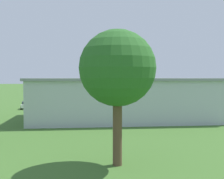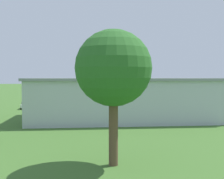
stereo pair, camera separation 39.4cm
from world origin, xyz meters
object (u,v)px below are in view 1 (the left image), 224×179
(car_silver, at_px, (64,104))
(tree_behind_hangar_right, at_px, (117,69))
(person_by_parked_cars, at_px, (49,103))
(truck_flatbed_blue, at_px, (141,99))
(person_at_fence_line, at_px, (175,102))
(person_walking_on_apron, at_px, (42,105))
(person_watching_takeoff, at_px, (106,103))
(hangar, at_px, (125,98))
(car_white, at_px, (27,105))
(person_beside_truck, at_px, (73,103))
(biplane, at_px, (109,83))
(car_black, at_px, (175,104))

(car_silver, xyz_separation_m, tree_behind_hangar_right, (-6.91, 37.78, 5.92))
(person_by_parked_cars, bearing_deg, truck_flatbed_blue, -177.42)
(truck_flatbed_blue, distance_m, person_at_fence_line, 7.39)
(tree_behind_hangar_right, bearing_deg, person_walking_on_apron, -73.39)
(person_walking_on_apron, relative_size, person_at_fence_line, 0.93)
(person_by_parked_cars, height_order, person_watching_takeoff, person_by_parked_cars)
(hangar, xyz_separation_m, car_white, (17.52, -15.25, -2.26))
(person_watching_takeoff, bearing_deg, car_silver, 9.02)
(truck_flatbed_blue, xyz_separation_m, tree_behind_hangar_right, (9.16, 40.50, 5.27))
(person_beside_truck, bearing_deg, person_by_parked_cars, 13.00)
(truck_flatbed_blue, distance_m, person_by_parked_cars, 19.22)
(truck_flatbed_blue, relative_size, person_at_fence_line, 3.70)
(tree_behind_hangar_right, bearing_deg, car_white, -69.61)
(hangar, bearing_deg, car_silver, -55.54)
(person_at_fence_line, bearing_deg, person_walking_on_apron, 8.27)
(car_silver, xyz_separation_m, truck_flatbed_blue, (-16.07, -2.72, 0.65))
(person_by_parked_cars, distance_m, person_beside_truck, 4.87)
(person_by_parked_cars, bearing_deg, car_silver, 149.25)
(person_walking_on_apron, distance_m, person_beside_truck, 6.85)
(car_silver, distance_m, person_watching_takeoff, 8.56)
(hangar, relative_size, tree_behind_hangar_right, 2.90)
(hangar, relative_size, person_beside_truck, 17.67)
(car_white, xyz_separation_m, tree_behind_hangar_right, (-14.12, 37.99, 6.00))
(person_watching_takeoff, xyz_separation_m, tree_behind_hangar_right, (1.54, 39.12, 5.91))
(biplane, distance_m, tree_behind_hangar_right, 65.32)
(car_black, height_order, car_white, car_black)
(biplane, xyz_separation_m, car_silver, (10.90, 27.38, -3.63))
(car_black, xyz_separation_m, person_by_parked_cars, (25.19, -3.46, 0.06))
(truck_flatbed_blue, bearing_deg, person_walking_on_apron, 9.78)
(car_silver, distance_m, person_walking_on_apron, 4.20)
(person_beside_truck, bearing_deg, tree_behind_hangar_right, 97.40)
(car_black, xyz_separation_m, truck_flatbed_blue, (6.00, -4.33, 0.70))
(car_black, bearing_deg, person_walking_on_apron, -1.85)
(person_at_fence_line, bearing_deg, car_white, 5.66)
(person_at_fence_line, bearing_deg, biplane, -62.61)
(biplane, relative_size, person_walking_on_apron, 5.49)
(car_black, distance_m, person_at_fence_line, 5.03)
(car_white, relative_size, person_watching_takeoff, 2.29)
(person_watching_takeoff, bearing_deg, person_walking_on_apron, 9.49)
(person_walking_on_apron, bearing_deg, car_white, -17.51)
(person_walking_on_apron, relative_size, tree_behind_hangar_right, 0.17)
(car_silver, bearing_deg, tree_behind_hangar_right, 100.37)
(person_beside_truck, bearing_deg, biplane, -110.79)
(person_by_parked_cars, bearing_deg, person_beside_truck, -167.00)
(person_walking_on_apron, bearing_deg, biplane, -118.11)
(hangar, relative_size, biplane, 3.04)
(truck_flatbed_blue, xyz_separation_m, person_walking_on_apron, (20.20, 3.48, -0.70))
(truck_flatbed_blue, bearing_deg, tree_behind_hangar_right, 77.26)
(car_white, height_order, person_by_parked_cars, person_by_parked_cars)
(car_white, xyz_separation_m, truck_flatbed_blue, (-23.28, -2.51, 0.74))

